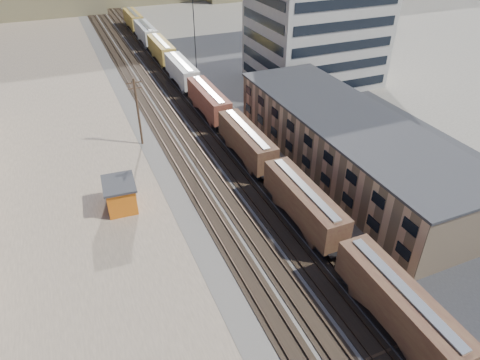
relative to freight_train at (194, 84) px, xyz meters
name	(u,v)px	position (x,y,z in m)	size (l,w,h in m)	color
ground	(368,360)	(-3.80, -54.88, -2.79)	(300.00, 300.00, 0.00)	#6B6356
ballast_bed	(183,113)	(-3.80, -4.88, -2.76)	(18.00, 200.00, 0.06)	#4C4742
dirt_yard	(61,166)	(-23.80, -14.88, -2.78)	(24.00, 180.00, 0.03)	#715F4D
asphalt_lot	(344,127)	(18.20, -19.88, -2.77)	(26.00, 120.00, 0.04)	#232326
rail_tracks	(179,113)	(-4.35, -4.88, -2.68)	(11.40, 200.00, 0.24)	black
freight_train	(194,84)	(0.00, 0.00, 0.00)	(3.00, 119.74, 4.46)	black
warehouse	(347,143)	(11.18, -29.88, 0.86)	(12.40, 40.40, 7.25)	tan
office_tower	(315,33)	(24.15, 0.07, 6.47)	(22.60, 18.60, 18.45)	#9E998E
utility_pole_north	(138,111)	(-12.30, -12.88, 2.50)	(2.20, 0.32, 10.00)	#382619
radio_mast	(195,39)	(2.20, 5.12, 6.33)	(1.20, 0.16, 18.00)	black
maintenance_shed	(121,195)	(-17.80, -27.28, -1.04)	(3.90, 4.89, 3.42)	#C65E12
parked_car_blue	(281,82)	(17.26, -0.14, -2.13)	(2.20, 4.77, 1.32)	navy
parked_car_far	(314,69)	(27.14, 3.86, -2.01)	(1.84, 4.58, 1.56)	white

